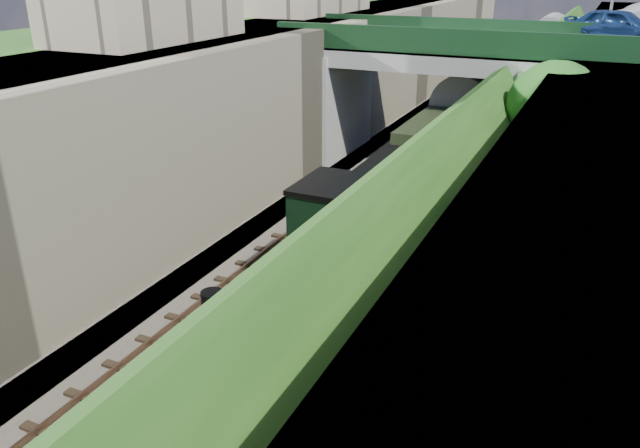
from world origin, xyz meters
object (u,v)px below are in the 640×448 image
at_px(locomotive, 302,296).
at_px(road_bridge, 460,91).
at_px(tree, 557,112).
at_px(tender, 393,211).
at_px(car_blue, 618,26).

bearing_deg(locomotive, road_bridge, 90.81).
bearing_deg(tree, locomotive, -110.90).
bearing_deg(tender, locomotive, -90.00).
height_order(road_bridge, car_blue, car_blue).
distance_m(car_blue, tender, 16.22).
distance_m(tree, car_blue, 9.41).
relative_size(road_bridge, tender, 2.67).
xyz_separation_m(car_blue, locomotive, (-6.26, -21.29, -5.19)).
xyz_separation_m(tree, car_blue, (1.55, 8.95, 2.44)).
height_order(road_bridge, tender, road_bridge).
xyz_separation_m(road_bridge, tree, (4.97, -5.64, 0.57)).
height_order(tree, car_blue, car_blue).
bearing_deg(tender, road_bridge, 91.38).
relative_size(tree, tender, 1.10).
distance_m(tree, tender, 7.50).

